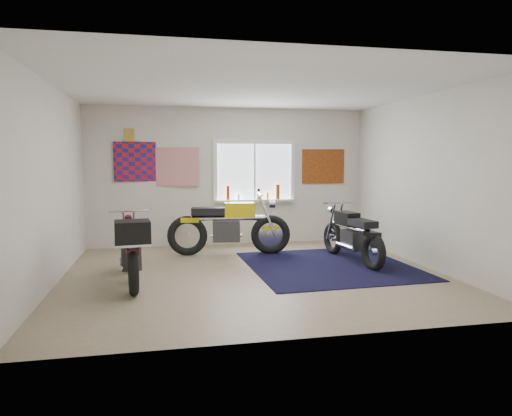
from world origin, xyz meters
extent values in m
plane|color=#9E896B|center=(0.00, 0.00, 0.00)|extent=(5.50, 5.50, 0.00)
plane|color=white|center=(0.00, 0.00, 2.70)|extent=(5.50, 5.50, 0.00)
plane|color=silver|center=(0.00, 2.50, 1.35)|extent=(5.50, 0.00, 5.50)
plane|color=silver|center=(0.00, -2.50, 1.35)|extent=(5.50, 0.00, 5.50)
plane|color=silver|center=(-2.75, 0.00, 1.35)|extent=(0.00, 5.00, 5.00)
plane|color=silver|center=(2.75, 0.00, 1.35)|extent=(0.00, 5.00, 5.00)
cube|color=black|center=(1.27, 0.27, 0.01)|extent=(2.60, 2.69, 0.01)
cube|color=white|center=(0.50, 2.48, 1.45)|extent=(1.50, 0.02, 1.10)
cube|color=white|center=(0.50, 2.47, 2.04)|extent=(1.66, 0.06, 0.08)
cube|color=white|center=(0.50, 2.47, 0.86)|extent=(1.66, 0.06, 0.08)
cube|color=white|center=(-0.29, 2.47, 1.45)|extent=(0.08, 0.06, 1.10)
cube|color=white|center=(1.29, 2.47, 1.45)|extent=(0.08, 0.06, 1.10)
cube|color=white|center=(0.50, 2.47, 1.45)|extent=(0.04, 0.06, 1.10)
cube|color=white|center=(0.50, 2.41, 0.88)|extent=(1.60, 0.16, 0.04)
cylinder|color=maroon|center=(-0.04, 2.40, 1.04)|extent=(0.07, 0.07, 0.28)
cylinder|color=white|center=(0.16, 2.40, 0.96)|extent=(0.06, 0.06, 0.12)
cylinder|color=black|center=(0.57, 2.40, 1.01)|extent=(0.06, 0.06, 0.22)
cylinder|color=gold|center=(0.75, 2.40, 0.97)|extent=(0.05, 0.05, 0.14)
cylinder|color=brown|center=(0.97, 2.40, 1.05)|extent=(0.09, 0.09, 0.30)
plane|color=red|center=(-1.70, 2.48, 1.65)|extent=(1.00, 0.07, 1.00)
plane|color=red|center=(-1.05, 2.46, 1.55)|extent=(0.90, 0.09, 0.90)
cube|color=#B69334|center=(-1.90, 2.48, 2.15)|extent=(0.18, 0.02, 0.24)
cube|color=#A54C14|center=(1.95, 2.48, 1.55)|extent=(0.90, 0.03, 0.70)
torus|color=black|center=(0.58, 1.38, 0.35)|extent=(0.72, 0.22, 0.71)
torus|color=black|center=(-0.89, 1.55, 0.35)|extent=(0.72, 0.22, 0.71)
cylinder|color=silver|center=(0.58, 1.38, 0.35)|extent=(0.13, 0.12, 0.12)
cylinder|color=silver|center=(-0.89, 1.55, 0.35)|extent=(0.13, 0.12, 0.12)
cylinder|color=silver|center=(-0.16, 1.47, 0.66)|extent=(1.34, 0.25, 0.10)
cube|color=#2C2D2F|center=(-0.21, 1.47, 0.42)|extent=(0.51, 0.35, 0.36)
cylinder|color=silver|center=(-0.19, 1.64, 0.32)|extent=(0.59, 0.14, 0.07)
cube|color=#D6BE0B|center=(0.03, 1.44, 0.80)|extent=(0.56, 0.33, 0.25)
cube|color=black|center=(-0.53, 1.51, 0.78)|extent=(0.61, 0.36, 0.13)
cube|color=#D6BE0B|center=(-0.84, 1.55, 0.63)|extent=(0.34, 0.21, 0.08)
cube|color=#D6BE0B|center=(0.58, 1.38, 0.48)|extent=(0.31, 0.18, 0.05)
cylinder|color=silver|center=(0.39, 1.40, 1.08)|extent=(0.11, 0.66, 0.04)
cylinder|color=silver|center=(0.60, 1.38, 0.91)|extent=(0.12, 0.18, 0.17)
torus|color=black|center=(1.67, 1.15, 0.29)|extent=(0.19, 0.59, 0.58)
torus|color=black|center=(1.83, -0.14, 0.29)|extent=(0.19, 0.59, 0.58)
cylinder|color=silver|center=(1.67, 1.15, 0.29)|extent=(0.10, 0.11, 0.10)
cylinder|color=silver|center=(1.83, -0.14, 0.29)|extent=(0.10, 0.11, 0.10)
cylinder|color=silver|center=(1.75, 0.50, 0.57)|extent=(0.23, 1.17, 0.08)
cube|color=#2C2D2F|center=(1.76, 0.46, 0.37)|extent=(0.31, 0.44, 0.31)
cylinder|color=silver|center=(1.61, 0.44, 0.28)|extent=(0.13, 0.51, 0.06)
cube|color=black|center=(1.73, 0.67, 0.70)|extent=(0.30, 0.49, 0.22)
cube|color=black|center=(1.79, 0.18, 0.68)|extent=(0.32, 0.54, 0.11)
cube|color=black|center=(1.83, -0.09, 0.55)|extent=(0.18, 0.29, 0.07)
cube|color=black|center=(1.67, 1.15, 0.40)|extent=(0.16, 0.27, 0.05)
cylinder|color=silver|center=(1.69, 0.98, 0.94)|extent=(0.57, 0.10, 0.03)
cylinder|color=silver|center=(1.67, 1.16, 0.79)|extent=(0.16, 0.11, 0.15)
torus|color=black|center=(-1.82, 0.54, 0.29)|extent=(0.18, 0.61, 0.60)
torus|color=black|center=(-1.68, -0.74, 0.29)|extent=(0.18, 0.61, 0.60)
cylinder|color=silver|center=(-1.82, 0.54, 0.29)|extent=(0.10, 0.11, 0.10)
cylinder|color=silver|center=(-1.68, -0.74, 0.29)|extent=(0.10, 0.11, 0.10)
cylinder|color=silver|center=(-1.75, -0.10, 0.57)|extent=(0.21, 1.16, 0.08)
cube|color=#2C2D2F|center=(-1.75, -0.15, 0.37)|extent=(0.30, 0.44, 0.31)
cylinder|color=silver|center=(-1.89, -0.16, 0.28)|extent=(0.12, 0.51, 0.06)
cube|color=#450B13|center=(-1.77, 0.06, 0.70)|extent=(0.29, 0.48, 0.22)
cube|color=black|center=(-1.72, -0.42, 0.68)|extent=(0.31, 0.53, 0.11)
cube|color=#450B13|center=(-1.69, -0.70, 0.55)|extent=(0.18, 0.29, 0.07)
cube|color=#450B13|center=(-1.82, 0.54, 0.41)|extent=(0.16, 0.27, 0.05)
cylinder|color=silver|center=(-1.80, 0.37, 0.94)|extent=(0.57, 0.09, 0.03)
cylinder|color=silver|center=(-1.82, 0.56, 0.79)|extent=(0.16, 0.11, 0.15)
cube|color=black|center=(-1.67, -0.84, 0.81)|extent=(0.45, 0.43, 0.28)
camera|label=1|loc=(-1.29, -6.48, 1.68)|focal=32.00mm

